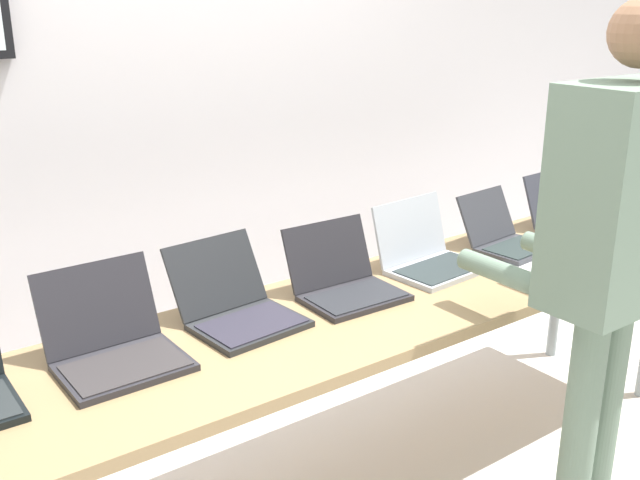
{
  "coord_description": "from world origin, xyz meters",
  "views": [
    {
      "loc": [
        -1.31,
        -1.8,
        1.76
      ],
      "look_at": [
        0.13,
        0.18,
        0.94
      ],
      "focal_mm": 41.13,
      "sensor_mm": 36.0,
      "label": 1
    }
  ],
  "objects_px": {
    "workbench": "(320,330)",
    "person": "(614,236)",
    "coffee_mug": "(570,265)",
    "laptop_station_3": "(344,281)",
    "laptop_station_1": "(114,343)",
    "laptop_station_2": "(237,305)",
    "laptop_station_5": "(505,236)",
    "laptop_station_6": "(570,217)",
    "laptop_station_4": "(428,254)"
  },
  "relations": [
    {
      "from": "laptop_station_2",
      "to": "laptop_station_5",
      "type": "xyz_separation_m",
      "value": [
        1.28,
        -0.02,
        -0.0
      ]
    },
    {
      "from": "laptop_station_2",
      "to": "coffee_mug",
      "type": "distance_m",
      "value": 1.29
    },
    {
      "from": "laptop_station_1",
      "to": "coffee_mug",
      "type": "height_order",
      "value": "laptop_station_1"
    },
    {
      "from": "laptop_station_6",
      "to": "coffee_mug",
      "type": "relative_size",
      "value": 4.22
    },
    {
      "from": "workbench",
      "to": "coffee_mug",
      "type": "bearing_deg",
      "value": -14.15
    },
    {
      "from": "workbench",
      "to": "laptop_station_4",
      "type": "distance_m",
      "value": 0.63
    },
    {
      "from": "laptop_station_6",
      "to": "person",
      "type": "bearing_deg",
      "value": -139.01
    },
    {
      "from": "laptop_station_4",
      "to": "person",
      "type": "xyz_separation_m",
      "value": [
        0.03,
        -0.75,
        0.27
      ]
    },
    {
      "from": "laptop_station_5",
      "to": "person",
      "type": "relative_size",
      "value": 0.2
    },
    {
      "from": "laptop_station_1",
      "to": "person",
      "type": "relative_size",
      "value": 0.21
    },
    {
      "from": "coffee_mug",
      "to": "person",
      "type": "bearing_deg",
      "value": -133.04
    },
    {
      "from": "workbench",
      "to": "laptop_station_2",
      "type": "xyz_separation_m",
      "value": [
        -0.24,
        0.13,
        0.1
      ]
    },
    {
      "from": "laptop_station_2",
      "to": "person",
      "type": "xyz_separation_m",
      "value": [
        0.88,
        -0.76,
        0.27
      ]
    },
    {
      "from": "laptop_station_4",
      "to": "laptop_station_5",
      "type": "height_order",
      "value": "laptop_station_4"
    },
    {
      "from": "laptop_station_2",
      "to": "laptop_station_6",
      "type": "height_order",
      "value": "laptop_station_6"
    },
    {
      "from": "laptop_station_1",
      "to": "laptop_station_5",
      "type": "relative_size",
      "value": 1.02
    },
    {
      "from": "laptop_station_5",
      "to": "laptop_station_6",
      "type": "distance_m",
      "value": 0.44
    },
    {
      "from": "workbench",
      "to": "coffee_mug",
      "type": "height_order",
      "value": "coffee_mug"
    },
    {
      "from": "workbench",
      "to": "person",
      "type": "bearing_deg",
      "value": -43.97
    },
    {
      "from": "laptop_station_5",
      "to": "laptop_station_1",
      "type": "bearing_deg",
      "value": -179.68
    },
    {
      "from": "laptop_station_2",
      "to": "laptop_station_6",
      "type": "distance_m",
      "value": 1.73
    },
    {
      "from": "laptop_station_1",
      "to": "laptop_station_5",
      "type": "xyz_separation_m",
      "value": [
        1.71,
        0.01,
        -0.01
      ]
    },
    {
      "from": "workbench",
      "to": "coffee_mug",
      "type": "relative_size",
      "value": 39.24
    },
    {
      "from": "laptop_station_4",
      "to": "laptop_station_5",
      "type": "xyz_separation_m",
      "value": [
        0.43,
        -0.01,
        -0.01
      ]
    },
    {
      "from": "workbench",
      "to": "laptop_station_6",
      "type": "bearing_deg",
      "value": 4.3
    },
    {
      "from": "workbench",
      "to": "laptop_station_1",
      "type": "height_order",
      "value": "laptop_station_1"
    },
    {
      "from": "workbench",
      "to": "laptop_station_6",
      "type": "xyz_separation_m",
      "value": [
        1.49,
        0.11,
        0.1
      ]
    },
    {
      "from": "person",
      "to": "coffee_mug",
      "type": "distance_m",
      "value": 0.58
    },
    {
      "from": "laptop_station_2",
      "to": "laptop_station_5",
      "type": "bearing_deg",
      "value": -1.09
    },
    {
      "from": "laptop_station_3",
      "to": "person",
      "type": "distance_m",
      "value": 0.9
    },
    {
      "from": "laptop_station_1",
      "to": "laptop_station_5",
      "type": "height_order",
      "value": "laptop_station_1"
    },
    {
      "from": "coffee_mug",
      "to": "laptop_station_1",
      "type": "bearing_deg",
      "value": 168.04
    },
    {
      "from": "coffee_mug",
      "to": "laptop_station_6",
      "type": "bearing_deg",
      "value": 36.06
    },
    {
      "from": "person",
      "to": "coffee_mug",
      "type": "bearing_deg",
      "value": 46.96
    },
    {
      "from": "laptop_station_3",
      "to": "laptop_station_5",
      "type": "height_order",
      "value": "laptop_station_3"
    },
    {
      "from": "laptop_station_1",
      "to": "laptop_station_6",
      "type": "xyz_separation_m",
      "value": [
        2.15,
        0.01,
        -0.0
      ]
    },
    {
      "from": "coffee_mug",
      "to": "laptop_station_3",
      "type": "bearing_deg",
      "value": 156.51
    },
    {
      "from": "workbench",
      "to": "laptop_station_5",
      "type": "bearing_deg",
      "value": 6.04
    },
    {
      "from": "laptop_station_4",
      "to": "laptop_station_2",
      "type": "bearing_deg",
      "value": 179.35
    },
    {
      "from": "laptop_station_2",
      "to": "laptop_station_3",
      "type": "relative_size",
      "value": 1.17
    },
    {
      "from": "laptop_station_3",
      "to": "coffee_mug",
      "type": "height_order",
      "value": "laptop_station_3"
    },
    {
      "from": "laptop_station_6",
      "to": "person",
      "type": "distance_m",
      "value": 1.15
    },
    {
      "from": "laptop_station_2",
      "to": "laptop_station_5",
      "type": "height_order",
      "value": "laptop_station_2"
    },
    {
      "from": "laptop_station_3",
      "to": "laptop_station_5",
      "type": "relative_size",
      "value": 0.98
    },
    {
      "from": "laptop_station_1",
      "to": "coffee_mug",
      "type": "bearing_deg",
      "value": -11.96
    },
    {
      "from": "laptop_station_6",
      "to": "laptop_station_1",
      "type": "bearing_deg",
      "value": -179.71
    },
    {
      "from": "laptop_station_1",
      "to": "laptop_station_2",
      "type": "height_order",
      "value": "laptop_station_1"
    },
    {
      "from": "laptop_station_1",
      "to": "laptop_station_2",
      "type": "bearing_deg",
      "value": 4.52
    },
    {
      "from": "laptop_station_6",
      "to": "laptop_station_5",
      "type": "bearing_deg",
      "value": -179.82
    },
    {
      "from": "laptop_station_3",
      "to": "laptop_station_6",
      "type": "bearing_deg",
      "value": 0.42
    }
  ]
}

